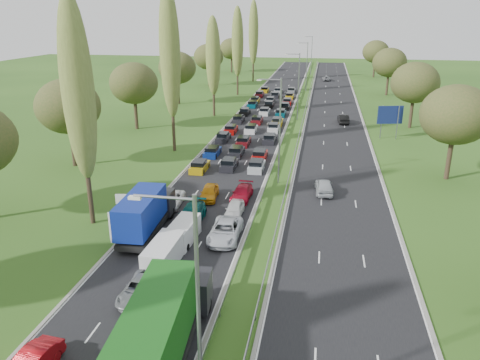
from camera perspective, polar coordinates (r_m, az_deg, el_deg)
The scene contains 26 objects.
ground at distance 89.92m, azimuth 7.05°, elevation 7.56°, with size 260.00×260.00×0.00m, color #284B17.
near_carriageway at distance 92.95m, azimuth 2.95°, elevation 8.07°, with size 10.50×215.00×0.04m, color black.
far_carriageway at distance 92.28m, azimuth 11.37°, elevation 7.64°, with size 10.50×215.00×0.04m, color black.
central_reservation at distance 92.26m, azimuth 7.16°, elevation 8.21°, with size 2.36×215.00×0.32m.
lamp_columns at distance 86.91m, azimuth 7.14°, elevation 11.17°, with size 0.18×140.18×12.00m.
poplar_row at distance 79.03m, azimuth -5.18°, elevation 15.08°, with size 2.80×127.80×22.44m.
woodland_left at distance 77.82m, azimuth -13.79°, elevation 11.05°, with size 8.00×166.00×11.10m.
woodland_right at distance 76.79m, azimuth 21.58°, elevation 10.16°, with size 8.00×153.00×11.10m.
traffic_queue_fill at distance 87.95m, azimuth 2.56°, elevation 7.71°, with size 9.04×67.68×0.80m.
near_car_2 at distance 47.93m, azimuth -8.43°, elevation -2.42°, with size 2.19×4.75×1.32m, color white.
near_car_6 at distance 33.60m, azimuth -12.02°, elevation -12.83°, with size 2.18×4.73×1.31m, color slate.
near_car_7 at distance 43.95m, azimuth -5.95°, elevation -4.23°, with size 2.17×5.33×1.55m, color #044945.
near_car_8 at distance 49.32m, azimuth -3.78°, elevation -1.52°, with size 1.70×4.23×1.44m, color #C57E0D.
near_car_9 at distance 29.81m, azimuth -8.04°, elevation -17.14°, with size 1.46×4.19×1.38m, color black.
near_car_10 at distance 40.62m, azimuth -1.82°, elevation -6.21°, with size 2.53×5.49×1.53m, color silver.
near_car_11 at distance 49.17m, azimuth 0.23°, elevation -1.60°, with size 1.88×4.63×1.34m, color maroon.
near_car_12 at distance 45.16m, azimuth -0.67°, elevation -3.57°, with size 1.61×4.01×1.37m, color silver.
far_car_0 at distance 51.66m, azimuth 10.21°, elevation -0.74°, with size 1.84×4.58×1.56m, color #A9AFB3.
far_car_1 at distance 86.26m, azimuth 12.47°, elevation 7.29°, with size 1.67×4.79×1.58m, color black.
far_car_2 at distance 143.10m, azimuth 10.50°, elevation 12.09°, with size 2.17×4.71×1.31m, color gray.
blue_lorry at distance 41.90m, azimuth -11.46°, elevation -3.93°, with size 2.57×9.25×3.91m.
green_lorry at distance 25.82m, azimuth -10.45°, elevation -19.35°, with size 2.75×14.83×4.40m.
white_van_front at distance 40.47m, azimuth -6.86°, elevation -6.20°, with size 1.80×4.59×1.85m.
white_van_rear at distance 37.09m, azimuth -9.15°, elevation -8.71°, with size 1.95×4.97×2.00m.
info_sign at distance 46.64m, azimuth -14.03°, elevation -2.52°, with size 1.50×0.35×2.10m.
direction_sign at distance 76.47m, azimuth 17.83°, elevation 7.40°, with size 3.90×1.07×5.20m.
Camera 1 is at (9.10, -7.89, 18.42)m, focal length 35.00 mm.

